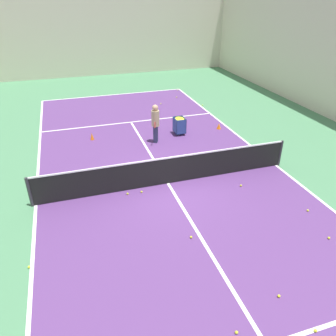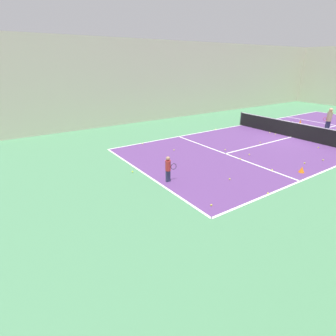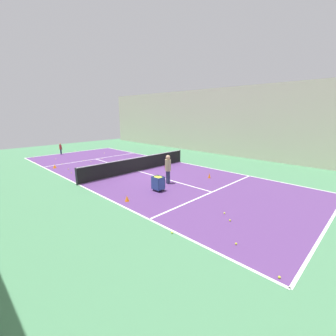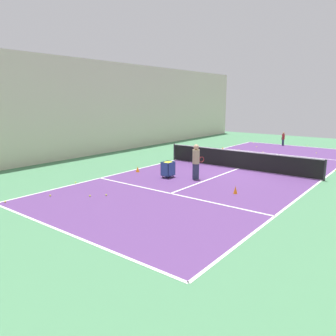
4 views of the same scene
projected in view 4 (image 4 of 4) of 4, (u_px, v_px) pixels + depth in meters
name	position (u px, v px, depth m)	size (l,w,h in m)	color
ground_plane	(238.00, 169.00, 18.97)	(39.10, 39.10, 0.00)	#477F56
court_playing_area	(238.00, 169.00, 18.97)	(9.06, 23.48, 0.00)	#563370
line_baseline_near	(299.00, 146.00, 28.04)	(9.06, 0.10, 0.00)	white
line_baseline_far	(65.00, 232.00, 9.90)	(9.06, 0.10, 0.00)	white
line_sideline_left	(322.00, 180.00, 16.25)	(0.10, 23.48, 0.00)	white
line_sideline_right	(175.00, 160.00, 21.69)	(0.10, 23.48, 0.00)	white
line_service_near	(278.00, 154.00, 23.96)	(9.06, 0.10, 0.00)	white
line_service_far	(171.00, 193.00, 13.98)	(9.06, 0.10, 0.00)	white
line_centre_service	(238.00, 169.00, 18.97)	(0.10, 12.91, 0.00)	white
hall_enclosure_right	(113.00, 108.00, 24.54)	(0.15, 35.40, 6.64)	beige
tennis_net	(239.00, 159.00, 18.86)	(9.36, 0.10, 1.06)	#2D2D33
player_near_baseline	(283.00, 138.00, 28.32)	(0.26, 0.57, 1.16)	#2D3351
coach_at_net	(196.00, 159.00, 16.29)	(0.48, 0.71, 1.77)	#2D3351
ball_cart	(168.00, 166.00, 16.76)	(0.49, 0.61, 0.84)	#2D478C
training_cone_0	(223.00, 149.00, 25.55)	(0.27, 0.27, 0.28)	orange
training_cone_1	(138.00, 169.00, 18.10)	(0.21, 0.21, 0.30)	orange
training_cone_2	(235.00, 190.00, 13.93)	(0.17, 0.17, 0.34)	orange
tennis_ball_0	(253.00, 143.00, 29.96)	(0.07, 0.07, 0.07)	yellow
tennis_ball_1	(263.00, 161.00, 21.14)	(0.07, 0.07, 0.07)	yellow
tennis_ball_2	(260.00, 154.00, 23.78)	(0.07, 0.07, 0.07)	yellow
tennis_ball_3	(209.00, 155.00, 23.49)	(0.07, 0.07, 0.07)	yellow
tennis_ball_4	(235.00, 145.00, 28.36)	(0.07, 0.07, 0.07)	yellow
tennis_ball_5	(106.00, 195.00, 13.66)	(0.07, 0.07, 0.07)	yellow
tennis_ball_6	(211.00, 161.00, 21.18)	(0.07, 0.07, 0.07)	yellow
tennis_ball_7	(258.00, 170.00, 18.57)	(0.07, 0.07, 0.07)	yellow
tennis_ball_8	(336.00, 170.00, 18.40)	(0.07, 0.07, 0.07)	yellow
tennis_ball_9	(282.00, 155.00, 23.37)	(0.07, 0.07, 0.07)	yellow
tennis_ball_10	(221.00, 153.00, 24.30)	(0.07, 0.07, 0.07)	yellow
tennis_ball_11	(90.00, 196.00, 13.53)	(0.07, 0.07, 0.07)	yellow
tennis_ball_12	(256.00, 147.00, 27.46)	(0.07, 0.07, 0.07)	yellow
tennis_ball_13	(307.00, 146.00, 28.03)	(0.07, 0.07, 0.07)	yellow
tennis_ball_14	(266.00, 171.00, 18.26)	(0.07, 0.07, 0.07)	yellow
tennis_ball_15	(239.00, 150.00, 25.76)	(0.07, 0.07, 0.07)	yellow
tennis_ball_16	(5.00, 202.00, 12.75)	(0.07, 0.07, 0.07)	yellow
tennis_ball_18	(76.00, 182.00, 15.69)	(0.07, 0.07, 0.07)	yellow
tennis_ball_19	(50.00, 195.00, 13.58)	(0.07, 0.07, 0.07)	yellow
tennis_ball_20	(263.00, 152.00, 24.67)	(0.07, 0.07, 0.07)	yellow
tennis_ball_21	(316.00, 153.00, 24.27)	(0.07, 0.07, 0.07)	yellow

